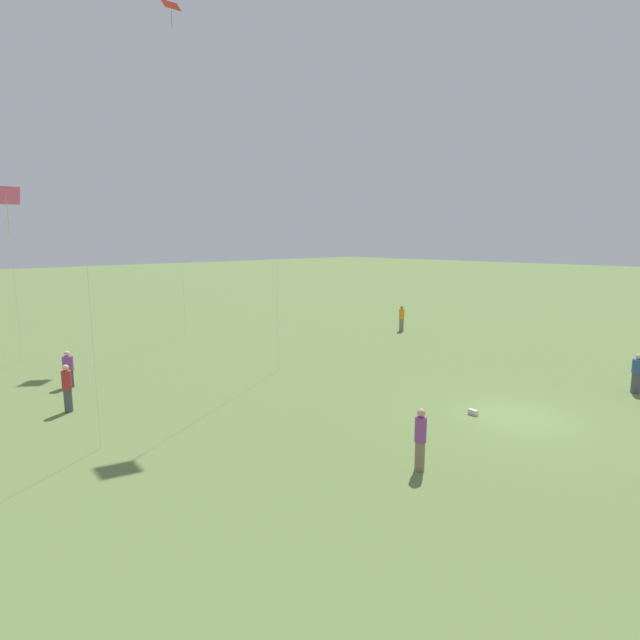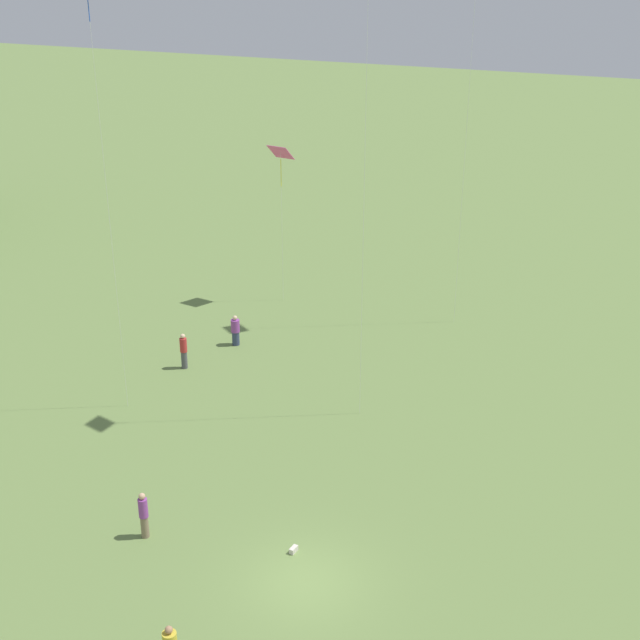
# 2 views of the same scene
# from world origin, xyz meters

# --- Properties ---
(ground_plane) EXTENTS (240.00, 240.00, 0.00)m
(ground_plane) POSITION_xyz_m (0.00, 0.00, 0.00)
(ground_plane) COLOR olive
(person_0) EXTENTS (0.42, 0.42, 1.85)m
(person_0) POSITION_xyz_m (-0.01, 6.31, 0.94)
(person_0) COLOR #847056
(person_0) RESTS_ON ground_plane
(person_3) EXTENTS (0.43, 0.43, 1.86)m
(person_3) POSITION_xyz_m (12.25, 11.97, 0.94)
(person_3) COLOR #4C4C51
(person_3) RESTS_ON ground_plane
(person_5) EXTENTS (0.64, 0.64, 1.67)m
(person_5) POSITION_xyz_m (15.67, 10.89, 0.81)
(person_5) COLOR #333D5B
(person_5) RESTS_ON ground_plane
(kite_0) EXTENTS (1.12, 1.38, 9.23)m
(kite_0) POSITION_xyz_m (22.29, 11.22, 8.61)
(kite_0) COLOR #E54C99
(kite_0) RESTS_ON ground_plane
(kite_1) EXTENTS (1.07, 1.13, 18.38)m
(kite_1) POSITION_xyz_m (7.88, 12.40, 17.20)
(kite_1) COLOR black
(kite_1) RESTS_ON ground_plane
(picnic_bag_0) EXTENTS (0.38, 0.21, 0.20)m
(picnic_bag_0) POSITION_xyz_m (1.26, 1.03, 0.10)
(picnic_bag_0) COLOR beige
(picnic_bag_0) RESTS_ON ground_plane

